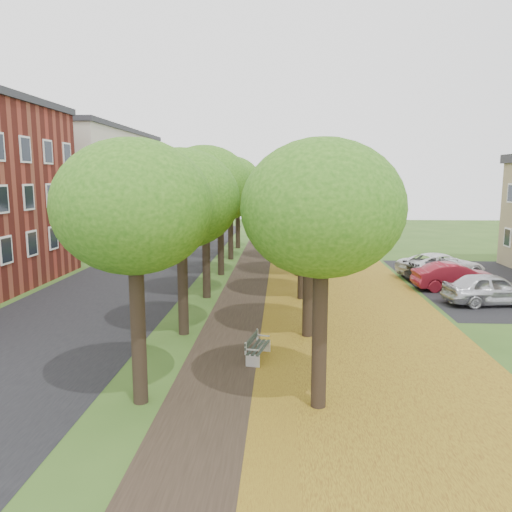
# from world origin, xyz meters

# --- Properties ---
(ground) EXTENTS (120.00, 120.00, 0.00)m
(ground) POSITION_xyz_m (0.00, 0.00, 0.00)
(ground) COLOR #2D4C19
(ground) RESTS_ON ground
(street_asphalt) EXTENTS (8.00, 70.00, 0.01)m
(street_asphalt) POSITION_xyz_m (-7.50, 15.00, 0.00)
(street_asphalt) COLOR black
(street_asphalt) RESTS_ON ground
(footpath) EXTENTS (3.20, 70.00, 0.01)m
(footpath) POSITION_xyz_m (0.00, 15.00, 0.00)
(footpath) COLOR black
(footpath) RESTS_ON ground
(leaf_verge) EXTENTS (7.50, 70.00, 0.01)m
(leaf_verge) POSITION_xyz_m (5.00, 15.00, 0.01)
(leaf_verge) COLOR olive
(leaf_verge) RESTS_ON ground
(parking_lot) EXTENTS (9.00, 16.00, 0.01)m
(parking_lot) POSITION_xyz_m (13.50, 16.00, 0.00)
(parking_lot) COLOR black
(parking_lot) RESTS_ON ground
(tree_row_west) EXTENTS (4.37, 34.37, 7.12)m
(tree_row_west) POSITION_xyz_m (-2.20, 15.00, 5.24)
(tree_row_west) COLOR black
(tree_row_west) RESTS_ON ground
(tree_row_east) EXTENTS (4.37, 34.37, 7.12)m
(tree_row_east) POSITION_xyz_m (2.60, 15.00, 5.24)
(tree_row_east) COLOR black
(tree_row_east) RESTS_ON ground
(building_cream) EXTENTS (10.30, 20.30, 10.40)m
(building_cream) POSITION_xyz_m (-17.00, 33.00, 5.21)
(building_cream) COLOR beige
(building_cream) RESTS_ON ground
(bench) EXTENTS (0.80, 1.71, 0.78)m
(bench) POSITION_xyz_m (0.79, 3.44, 0.40)
(bench) COLOR #29342B
(bench) RESTS_ON ground
(car_silver) EXTENTS (4.72, 2.40, 1.54)m
(car_silver) POSITION_xyz_m (11.65, 11.28, 0.77)
(car_silver) COLOR silver
(car_silver) RESTS_ON ground
(car_red) EXTENTS (4.53, 1.81, 1.46)m
(car_red) POSITION_xyz_m (11.00, 14.41, 0.73)
(car_red) COLOR maroon
(car_red) RESTS_ON ground
(car_grey) EXTENTS (4.54, 2.75, 1.23)m
(car_grey) POSITION_xyz_m (11.00, 16.84, 0.62)
(car_grey) COLOR #2E2D32
(car_grey) RESTS_ON ground
(car_white) EXTENTS (5.86, 4.13, 1.48)m
(car_white) POSITION_xyz_m (11.33, 17.89, 0.74)
(car_white) COLOR white
(car_white) RESTS_ON ground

